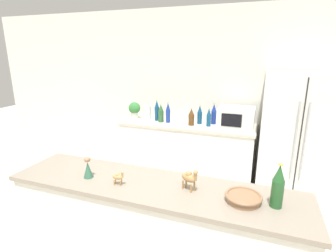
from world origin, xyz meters
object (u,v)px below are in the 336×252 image
at_px(microwave, 236,117).
at_px(wine_bottle, 278,187).
at_px(back_bottle_1, 157,111).
at_px(camel_figurine, 118,177).
at_px(back_bottle_6, 214,114).
at_px(paper_towel_roll, 147,112).
at_px(wise_man_figurine_crimson, 88,168).
at_px(refrigerator, 296,139).
at_px(back_bottle_4, 168,113).
at_px(fruit_bowl, 243,198).
at_px(back_bottle_5, 200,115).
at_px(back_bottle_2, 161,113).
at_px(back_bottle_3, 191,117).
at_px(back_bottle_0, 209,117).
at_px(potted_plant, 135,109).
at_px(camel_figurine_second, 189,177).

bearing_deg(microwave, wine_bottle, -77.22).
xyz_separation_m(back_bottle_1, wine_bottle, (1.62, -1.98, 0.05)).
bearing_deg(camel_figurine, back_bottle_6, 81.95).
relative_size(paper_towel_roll, wise_man_figurine_crimson, 1.28).
height_order(refrigerator, wise_man_figurine_crimson, refrigerator).
distance_m(back_bottle_4, back_bottle_6, 0.66).
xyz_separation_m(paper_towel_roll, fruit_bowl, (1.59, -2.00, -0.02)).
relative_size(back_bottle_6, camel_figurine, 2.67).
relative_size(refrigerator, back_bottle_5, 6.14).
distance_m(back_bottle_2, camel_figurine, 2.07).
bearing_deg(refrigerator, back_bottle_2, 179.76).
xyz_separation_m(microwave, back_bottle_3, (-0.61, -0.10, -0.02)).
height_order(back_bottle_2, camel_figurine, back_bottle_2).
bearing_deg(back_bottle_0, back_bottle_4, -179.86).
bearing_deg(camel_figurine, back_bottle_2, 102.72).
distance_m(back_bottle_3, back_bottle_6, 0.34).
distance_m(potted_plant, camel_figurine, 2.26).
distance_m(refrigerator, paper_towel_roll, 2.10).
bearing_deg(refrigerator, fruit_bowl, -104.71).
distance_m(potted_plant, microwave, 1.55).
bearing_deg(refrigerator, potted_plant, 178.57).
distance_m(back_bottle_6, fruit_bowl, 2.16).
relative_size(microwave, back_bottle_0, 1.84).
relative_size(back_bottle_0, camel_figurine_second, 1.52).
relative_size(back_bottle_5, fruit_bowl, 1.15).
distance_m(back_bottle_5, fruit_bowl, 2.17).
distance_m(back_bottle_2, back_bottle_4, 0.11).
xyz_separation_m(microwave, wine_bottle, (0.45, -2.00, 0.06)).
relative_size(paper_towel_roll, fruit_bowl, 0.93).
bearing_deg(potted_plant, back_bottle_1, 1.35).
height_order(paper_towel_roll, back_bottle_4, back_bottle_4).
distance_m(back_bottle_6, wine_bottle, 2.21).
height_order(paper_towel_roll, fruit_bowl, paper_towel_roll).
height_order(potted_plant, fruit_bowl, potted_plant).
height_order(back_bottle_3, back_bottle_4, back_bottle_4).
height_order(microwave, camel_figurine_second, microwave).
distance_m(back_bottle_3, camel_figurine_second, 1.95).
relative_size(back_bottle_6, wine_bottle, 1.03).
height_order(back_bottle_0, back_bottle_1, back_bottle_1).
bearing_deg(camel_figurine_second, microwave, 86.59).
relative_size(paper_towel_roll, back_bottle_2, 0.83).
bearing_deg(wise_man_figurine_crimson, microwave, 66.19).
distance_m(back_bottle_1, back_bottle_6, 0.85).
xyz_separation_m(paper_towel_roll, back_bottle_1, (0.16, -0.00, 0.04)).
xyz_separation_m(back_bottle_2, back_bottle_3, (0.48, -0.03, -0.01)).
height_order(back_bottle_1, back_bottle_3, back_bottle_1).
bearing_deg(wise_man_figurine_crimson, back_bottle_5, 79.27).
relative_size(refrigerator, wine_bottle, 5.79).
height_order(back_bottle_0, camel_figurine_second, back_bottle_0).
height_order(back_bottle_2, wise_man_figurine_crimson, back_bottle_2).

